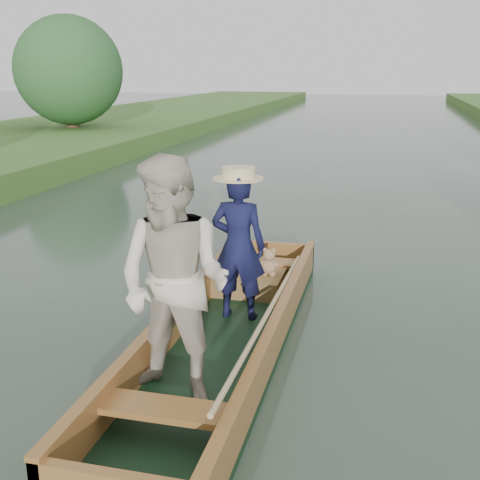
# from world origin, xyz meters

# --- Properties ---
(ground) EXTENTS (120.00, 120.00, 0.00)m
(ground) POSITION_xyz_m (0.00, 0.00, 0.00)
(ground) COLOR #283D30
(ground) RESTS_ON ground
(trees_far) EXTENTS (22.08, 16.49, 4.45)m
(trees_far) POSITION_xyz_m (-3.78, 7.85, 2.45)
(trees_far) COLOR #47331E
(trees_far) RESTS_ON ground
(punt) EXTENTS (1.21, 5.00, 2.05)m
(punt) POSITION_xyz_m (-0.06, -0.35, 0.72)
(punt) COLOR black
(punt) RESTS_ON ground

